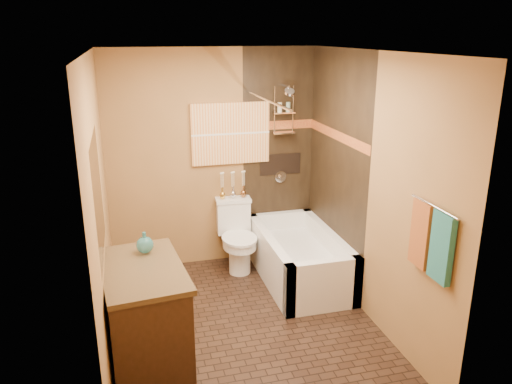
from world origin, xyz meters
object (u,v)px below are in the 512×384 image
object	(u,v)px
sunset_painting	(231,134)
toilet	(237,236)
vanity	(145,318)
bathtub	(299,261)

from	to	relation	value
sunset_painting	toilet	size ratio (longest dim) A/B	1.12
toilet	vanity	size ratio (longest dim) A/B	0.75
toilet	vanity	world-z (taller)	vanity
vanity	toilet	bearing A→B (deg)	48.39
sunset_painting	toilet	distance (m)	1.17
bathtub	toilet	distance (m)	0.78
sunset_painting	vanity	bearing A→B (deg)	-121.53
vanity	sunset_painting	bearing A→B (deg)	52.52
sunset_painting	toilet	bearing A→B (deg)	-90.00
sunset_painting	bathtub	distance (m)	1.63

